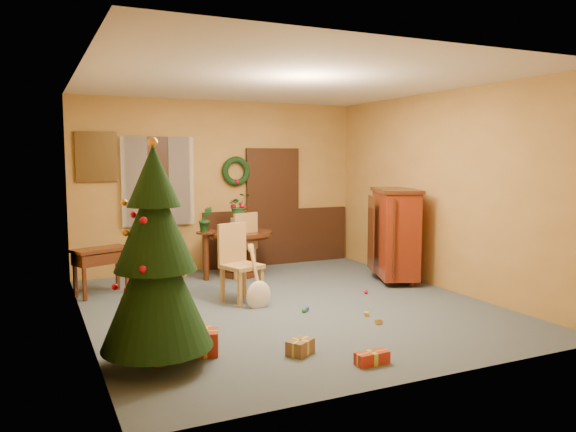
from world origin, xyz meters
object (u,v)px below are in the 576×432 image
dining_table (239,245)px  writing_desk (101,260)px  christmas_tree (156,260)px  sideboard (395,232)px  chair_near (238,260)px

dining_table → writing_desk: bearing=-169.6°
christmas_tree → sideboard: christmas_tree is taller
sideboard → chair_near: bearing=-177.0°
chair_near → writing_desk: 1.98m
dining_table → christmas_tree: (-2.06, -3.46, 0.49)m
chair_near → dining_table: bearing=69.3°
christmas_tree → sideboard: bearing=26.6°
dining_table → sideboard: sideboard is taller
chair_near → sideboard: sideboard is taller
chair_near → sideboard: (2.66, 0.14, 0.21)m
dining_table → sideboard: bearing=-33.4°
chair_near → sideboard: size_ratio=0.73×
writing_desk → chair_near: bearing=-34.2°
chair_near → christmas_tree: bearing=-127.5°
christmas_tree → writing_desk: size_ratio=2.51×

